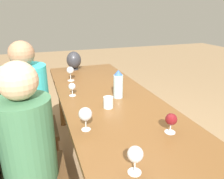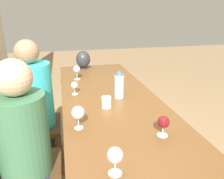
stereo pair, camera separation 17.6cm
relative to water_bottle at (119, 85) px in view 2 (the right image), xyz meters
name	(u,v)px [view 2 (the right image)]	position (x,y,z in m)	size (l,w,h in m)	color
ground_plane	(113,179)	(-0.10, 0.08, -0.89)	(14.00, 14.00, 0.00)	#937551
dining_table	(113,111)	(-0.10, 0.08, -0.19)	(2.59, 0.80, 0.77)	brown
water_bottle	(119,85)	(0.00, 0.00, 0.00)	(0.08, 0.08, 0.24)	#ADCCD6
water_tumbler	(106,102)	(-0.17, 0.15, -0.07)	(0.08, 0.08, 0.09)	silver
vase	(83,60)	(1.05, 0.19, 0.00)	(0.18, 0.18, 0.23)	#2D2D33
wine_glass_0	(74,86)	(0.17, 0.36, -0.04)	(0.06, 0.06, 0.12)	silver
wine_glass_1	(115,156)	(-0.89, 0.26, -0.02)	(0.07, 0.07, 0.14)	silver
wine_glass_2	(163,123)	(-0.64, -0.10, -0.03)	(0.07, 0.07, 0.13)	silver
wine_glass_3	(78,113)	(-0.44, 0.38, -0.01)	(0.08, 0.08, 0.15)	silver
wine_glass_4	(77,70)	(0.61, 0.31, -0.01)	(0.08, 0.08, 0.15)	silver
chair_near	(16,166)	(-0.37, 0.81, -0.39)	(0.44, 0.44, 0.93)	brown
chair_far	(28,121)	(0.27, 0.81, -0.39)	(0.44, 0.44, 0.93)	brown
person_near	(26,144)	(-0.37, 0.72, -0.23)	(0.33, 0.33, 1.22)	#2D2D38
person_far	(35,104)	(0.27, 0.72, -0.22)	(0.36, 0.36, 1.25)	#2D2D38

